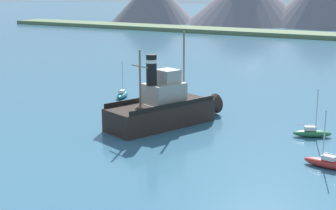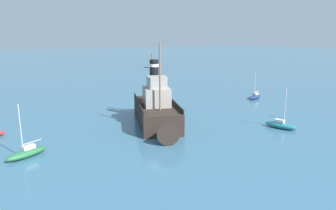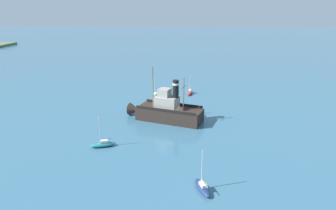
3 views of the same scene
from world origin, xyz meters
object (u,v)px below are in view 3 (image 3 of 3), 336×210
sailboat_teal (103,144)px  sailboat_green (155,95)px  sailboat_red (190,92)px  old_tugboat (166,111)px  sailboat_navy (202,187)px

sailboat_teal → sailboat_green: bearing=-11.3°
sailboat_red → sailboat_teal: 32.96m
sailboat_green → sailboat_red: same height
old_tugboat → sailboat_navy: bearing=-166.2°
sailboat_navy → sailboat_red: (40.64, 0.85, 0.00)m
sailboat_navy → sailboat_red: bearing=1.2°
sailboat_green → sailboat_teal: same height
sailboat_green → sailboat_red: 8.78m
sailboat_red → old_tugboat: bearing=165.7°
sailboat_navy → sailboat_teal: bearing=53.6°
sailboat_navy → sailboat_teal: (10.56, 14.32, 0.00)m
sailboat_green → sailboat_navy: (-37.31, -8.98, 0.00)m
sailboat_green → old_tugboat: bearing=-166.9°
old_tugboat → sailboat_navy: old_tugboat is taller
sailboat_green → sailboat_red: (3.32, -8.13, 0.00)m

